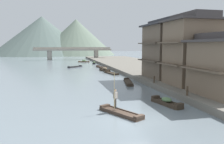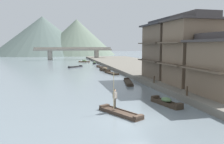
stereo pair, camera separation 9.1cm
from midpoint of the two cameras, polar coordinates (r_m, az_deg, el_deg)
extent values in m
plane|color=slate|center=(17.24, 6.38, -11.98)|extent=(400.00, 400.00, 0.00)
cube|color=#6B665B|center=(50.13, 11.07, 0.69)|extent=(18.00, 110.00, 0.67)
cube|color=#423328|center=(18.35, 2.06, -10.44)|extent=(2.89, 4.23, 0.21)
cube|color=#423328|center=(16.98, 6.76, -11.22)|extent=(0.96, 0.74, 0.19)
cube|color=#423328|center=(19.72, -1.95, -8.62)|extent=(0.96, 0.74, 0.19)
cube|color=#423328|center=(18.62, 3.10, -9.73)|extent=(1.84, 3.35, 0.08)
cube|color=#423328|center=(18.01, 0.98, -10.30)|extent=(1.84, 3.35, 0.08)
cube|color=black|center=(18.77, 0.93, -9.04)|extent=(0.22, 0.23, 0.05)
cylinder|color=#4C473D|center=(18.68, 0.83, -7.80)|extent=(0.11, 0.11, 0.78)
cube|color=black|center=(18.63, 0.62, -9.17)|extent=(0.22, 0.23, 0.05)
cylinder|color=#4C473D|center=(18.54, 0.52, -7.92)|extent=(0.11, 0.11, 0.78)
cube|color=gray|center=(18.46, 0.68, -5.90)|extent=(0.37, 0.36, 0.52)
cylinder|color=gray|center=(18.61, 1.19, -6.02)|extent=(0.08, 0.08, 0.56)
cylinder|color=gray|center=(18.27, 0.47, -6.26)|extent=(0.08, 0.08, 0.56)
sphere|color=tan|center=(18.37, 0.68, -4.69)|extent=(0.20, 0.20, 0.20)
sphere|color=black|center=(18.38, 0.65, -4.62)|extent=(0.18, 0.18, 0.18)
cylinder|color=tan|center=(18.06, 0.42, -4.72)|extent=(0.04, 0.04, 3.00)
cube|color=#423328|center=(55.74, -2.80, 1.19)|extent=(1.81, 5.21, 0.24)
cube|color=#423328|center=(57.96, -3.68, 1.62)|extent=(0.82, 0.50, 0.22)
cube|color=#423328|center=(53.48, -1.85, 1.20)|extent=(0.82, 0.50, 0.22)
cube|color=#423328|center=(55.58, -3.17, 1.33)|extent=(0.96, 4.57, 0.08)
cube|color=#423328|center=(55.86, -2.43, 1.37)|extent=(0.96, 4.57, 0.08)
cube|color=#232326|center=(68.90, -4.63, 2.22)|extent=(1.61, 4.65, 0.19)
cube|color=#232326|center=(71.02, -4.62, 2.49)|extent=(0.84, 0.48, 0.17)
cube|color=#232326|center=(66.76, -4.65, 2.22)|extent=(0.84, 0.48, 0.17)
cube|color=#232326|center=(68.90, -4.97, 2.32)|extent=(0.74, 4.03, 0.08)
cube|color=#232326|center=(68.89, -4.30, 2.33)|extent=(0.74, 4.03, 0.08)
ellipsoid|color=#4C6B42|center=(68.88, -4.63, 2.47)|extent=(0.96, 1.22, 0.44)
cube|color=#33281E|center=(43.95, -0.19, -0.35)|extent=(1.96, 4.87, 0.18)
cube|color=#33281E|center=(45.96, -1.33, 0.18)|extent=(1.02, 0.54, 0.16)
cube|color=#33281E|center=(41.92, 1.05, -0.46)|extent=(1.02, 0.54, 0.16)
cube|color=#33281E|center=(43.74, -0.79, -0.21)|extent=(0.88, 4.19, 0.08)
cube|color=#33281E|center=(44.14, 0.40, -0.15)|extent=(0.88, 4.19, 0.08)
cube|color=#33281E|center=(21.69, 13.59, -7.80)|extent=(1.69, 3.72, 0.29)
cube|color=#33281E|center=(22.87, 10.91, -6.25)|extent=(0.85, 0.53, 0.26)
cube|color=#33281E|center=(20.43, 16.65, -7.99)|extent=(0.85, 0.53, 0.26)
cube|color=#33281E|center=(21.39, 12.78, -7.46)|extent=(0.79, 3.05, 0.08)
cube|color=#33281E|center=(21.90, 14.41, -7.18)|extent=(0.79, 3.05, 0.08)
ellipsoid|color=#4C6B42|center=(21.60, 13.62, -6.86)|extent=(1.03, 1.26, 0.44)
cube|color=#33281E|center=(48.90, -1.93, 0.43)|extent=(1.84, 3.82, 0.27)
cube|color=#33281E|center=(50.42, -2.68, 0.91)|extent=(1.07, 0.56, 0.25)
cube|color=#33281E|center=(47.34, -1.13, 0.54)|extent=(1.07, 0.56, 0.25)
cube|color=#33281E|center=(48.68, -2.50, 0.60)|extent=(0.71, 3.12, 0.08)
cube|color=#33281E|center=(49.09, -1.37, 0.66)|extent=(0.71, 3.12, 0.08)
ellipsoid|color=brown|center=(48.86, -1.93, 0.91)|extent=(1.28, 1.60, 0.56)
cube|color=#232326|center=(57.75, -9.45, 1.29)|extent=(3.90, 3.65, 0.22)
cube|color=#232326|center=(56.28, -10.90, 1.33)|extent=(0.83, 0.86, 0.20)
cube|color=#232326|center=(59.23, -8.07, 1.65)|extent=(0.83, 0.86, 0.20)
cube|color=#232326|center=(57.45, -9.14, 1.41)|extent=(2.96, 2.68, 0.08)
cube|color=#232326|center=(58.03, -9.75, 1.46)|extent=(2.96, 2.68, 0.08)
cube|color=brown|center=(75.39, -7.20, 2.59)|extent=(3.82, 2.10, 0.22)
cube|color=brown|center=(75.10, -5.94, 2.75)|extent=(0.63, 1.05, 0.20)
cube|color=brown|center=(75.70, -8.45, 2.75)|extent=(0.63, 1.05, 0.20)
cube|color=brown|center=(75.89, -7.13, 2.73)|extent=(3.05, 0.97, 0.08)
cube|color=brown|center=(74.88, -7.27, 2.68)|extent=(3.05, 0.97, 0.08)
ellipsoid|color=#4C6B42|center=(75.37, -7.20, 2.88)|extent=(1.62, 1.35, 0.55)
cube|color=#33281E|center=(33.10, 4.09, -2.68)|extent=(2.08, 5.68, 0.22)
cube|color=#33281E|center=(35.68, 3.68, -1.65)|extent=(0.91, 0.53, 0.20)
cube|color=#33281E|center=(30.47, 4.59, -3.11)|extent=(0.91, 0.53, 0.20)
cube|color=#33281E|center=(33.04, 3.35, -2.43)|extent=(1.13, 5.02, 0.08)
cube|color=#33281E|center=(33.12, 4.84, -2.42)|extent=(1.13, 5.02, 0.08)
cube|color=brown|center=(22.68, 21.45, 0.58)|extent=(0.70, 6.04, 0.16)
cube|color=#75604C|center=(29.55, 19.63, 4.51)|extent=(5.60, 5.12, 7.80)
cube|color=brown|center=(28.03, 14.12, 1.93)|extent=(0.70, 5.12, 0.16)
cube|color=brown|center=(27.94, 14.27, 7.25)|extent=(0.70, 5.12, 0.16)
cube|color=#3D3838|center=(29.69, 19.95, 12.28)|extent=(6.50, 6.02, 0.24)
cube|color=#3D3838|center=(29.74, 19.99, 13.18)|extent=(3.36, 6.02, 0.70)
cube|color=brown|center=(35.25, 13.76, 5.01)|extent=(5.57, 6.65, 7.80)
cube|color=#4D4135|center=(34.00, 8.98, 2.87)|extent=(0.70, 6.65, 0.16)
cube|color=#4D4135|center=(33.92, 9.07, 7.25)|extent=(0.70, 6.65, 0.16)
cube|color=#2D2D33|center=(35.37, 13.95, 11.53)|extent=(6.47, 7.55, 0.24)
cube|color=#2D2D33|center=(35.41, 13.97, 12.29)|extent=(3.34, 7.55, 0.70)
cylinder|color=#473828|center=(23.07, 18.52, -4.58)|extent=(0.20, 0.20, 0.93)
cylinder|color=#473828|center=(29.85, 10.61, -1.89)|extent=(0.20, 0.20, 0.86)
cube|color=gray|center=(88.71, -9.87, 5.60)|extent=(29.89, 2.40, 0.60)
cylinder|color=gray|center=(88.66, -15.65, 4.10)|extent=(1.80, 1.80, 3.59)
cylinder|color=gray|center=(89.78, -4.11, 4.36)|extent=(1.80, 1.80, 3.59)
cube|color=gray|center=(89.70, -9.92, 6.03)|extent=(29.89, 0.30, 0.70)
cone|color=#5B6B5B|center=(135.89, -9.11, 8.76)|extent=(45.58, 45.58, 20.95)
cone|color=#4C5B56|center=(140.76, -17.37, 8.82)|extent=(57.55, 57.55, 22.66)
camera|label=1|loc=(0.05, -90.08, -0.01)|focal=35.88mm
camera|label=2|loc=(0.05, 89.92, 0.01)|focal=35.88mm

